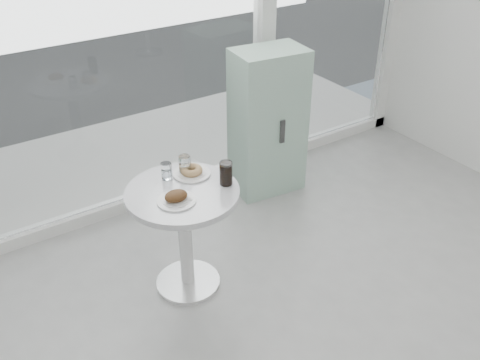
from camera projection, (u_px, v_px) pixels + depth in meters
main_table at (184, 219)px, 3.43m from camera, size 0.72×0.72×0.77m
patio_deck at (140, 152)px, 5.29m from camera, size 5.60×1.60×0.05m
mint_cabinet at (268, 123)px, 4.48m from camera, size 0.62×0.45×1.25m
plate_fritter at (177, 197)px, 3.21m from camera, size 0.24×0.24×0.07m
plate_donut at (192, 172)px, 3.47m from camera, size 0.25×0.25×0.06m
water_tumbler_a at (167, 172)px, 3.42m from camera, size 0.07×0.07×0.11m
water_tumbler_b at (185, 166)px, 3.47m from camera, size 0.08×0.08×0.13m
cola_glass at (226, 174)px, 3.35m from camera, size 0.08×0.08×0.16m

